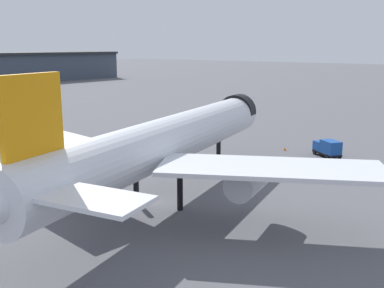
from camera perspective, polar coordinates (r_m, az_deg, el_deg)
The scene contains 4 objects.
ground at distance 54.67m, azimuth -4.80°, elevation -7.54°, with size 900.00×900.00×0.00m, color #56565B.
airliner_near_gate at distance 53.51m, azimuth -3.34°, elevation 0.21°, with size 56.67×50.90×16.63m.
service_truck_front at distance 79.65m, azimuth 16.96°, elevation -0.47°, with size 5.02×5.83×3.00m.
traffic_cone_near_nose at distance 82.81m, azimuth 11.80°, elevation -0.61°, with size 0.50×0.50×0.63m, color #F2600C.
Camera 1 is at (-37.63, -34.99, 18.66)m, focal length 41.64 mm.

